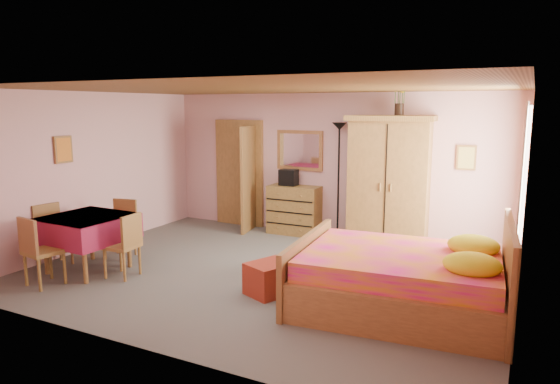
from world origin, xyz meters
The scene contains 23 objects.
floor centered at (0.00, 0.00, 0.00)m, with size 6.50×6.50×0.00m, color #66625A.
ceiling centered at (0.00, 0.00, 2.60)m, with size 6.50×6.50×0.00m, color brown.
wall_back centered at (0.00, 2.50, 1.30)m, with size 6.50×0.10×2.60m, color #D69B9C.
wall_front centered at (0.00, -2.50, 1.30)m, with size 6.50×0.10×2.60m, color #D69B9C.
wall_left centered at (-3.25, 0.00, 1.30)m, with size 0.10×5.00×2.60m, color #D69B9C.
wall_right centered at (3.25, 0.00, 1.30)m, with size 0.10×5.00×2.60m, color #D69B9C.
doorway centered at (-1.90, 2.47, 1.02)m, with size 1.06×0.12×2.15m, color #9E6B35.
window centered at (3.21, 1.20, 1.45)m, with size 0.08×1.40×1.95m, color white.
picture_left centered at (-3.22, -0.60, 1.70)m, with size 0.04×0.32×0.42m, color orange.
picture_back centered at (2.35, 2.47, 1.55)m, with size 0.30×0.04×0.40m, color #D8BF59.
chest_of_drawers centered at (-0.60, 2.29, 0.45)m, with size 0.96×0.48×0.90m, color olive.
wall_mirror centered at (-0.60, 2.50, 1.55)m, with size 0.94×0.05×0.75m, color silver.
stereo centered at (-0.73, 2.30, 1.05)m, with size 0.32×0.23×0.30m, color black.
floor_lamp centered at (0.26, 2.28, 1.04)m, with size 0.27×0.27×2.09m, color black.
wardrobe centered at (1.19, 2.17, 1.11)m, with size 1.41×0.73×2.22m, color olive.
sunflower_vase centered at (1.30, 2.25, 2.48)m, with size 0.21×0.21×0.54m, color yellow.
bed centered at (2.01, -0.35, 0.56)m, with size 2.41×1.90×1.12m, color #E7168A.
bench centered at (0.56, -0.32, 0.20)m, with size 0.45×1.22×0.41m, color maroon.
dining_table centered at (-2.35, -1.01, 0.40)m, with size 1.10×1.10×0.81m, color maroon.
chair_south centered at (-2.40, -1.70, 0.47)m, with size 0.43×0.43×0.94m, color olive.
chair_north centered at (-2.43, -0.31, 0.45)m, with size 0.41×0.41×0.90m, color #996633.
chair_west centered at (-3.01, -1.05, 0.46)m, with size 0.41×0.41×0.91m, color #A06436.
chair_east centered at (-1.73, -0.98, 0.45)m, with size 0.41×0.41×0.90m, color #AD7A3A.
Camera 1 is at (3.28, -5.98, 2.36)m, focal length 32.00 mm.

